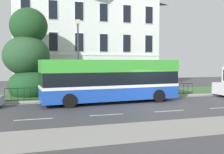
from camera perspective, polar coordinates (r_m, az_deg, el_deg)
ground_plane at (r=18.99m, az=8.14°, el=-5.90°), size 60.00×56.00×0.18m
georgian_townhouse at (r=31.58m, az=-6.13°, el=9.24°), size 16.08×8.34×12.25m
iron_verge_railing at (r=21.20m, az=-0.79°, el=-3.16°), size 15.91×0.04×0.97m
evergreen_tree at (r=23.57m, az=-17.97°, el=3.97°), size 4.31×4.00×8.17m
single_decker_bus at (r=19.20m, az=-0.23°, el=-0.69°), size 10.45×3.36×3.18m
street_lamp_post at (r=21.73m, az=-7.54°, el=5.39°), size 0.36×0.24×6.41m
litter_bin at (r=23.88m, az=9.90°, el=-2.37°), size 0.56×0.56×1.09m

